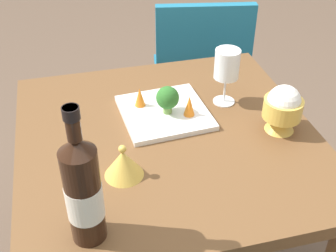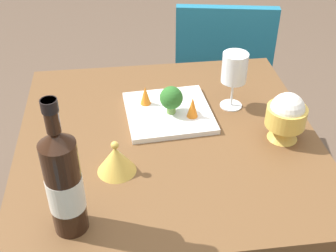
{
  "view_description": "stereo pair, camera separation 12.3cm",
  "coord_description": "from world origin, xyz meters",
  "px_view_note": "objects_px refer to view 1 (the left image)",
  "views": [
    {
      "loc": [
        0.24,
        0.96,
        1.48
      ],
      "look_at": [
        0.0,
        0.0,
        0.75
      ],
      "focal_mm": 46.98,
      "sensor_mm": 36.0,
      "label": 1
    },
    {
      "loc": [
        0.12,
        0.98,
        1.48
      ],
      "look_at": [
        0.0,
        0.0,
        0.75
      ],
      "focal_mm": 46.98,
      "sensor_mm": 36.0,
      "label": 2
    }
  ],
  "objects_px": {
    "chair_by_wall": "(201,68)",
    "carrot_garnish_left": "(189,106)",
    "wine_bottle": "(83,191)",
    "rice_bowl": "(283,108)",
    "serving_plate": "(164,112)",
    "broccoli_floret": "(168,98)",
    "wine_glass": "(227,65)",
    "rice_bowl_lid": "(123,163)",
    "carrot_garnish_right": "(140,97)"
  },
  "relations": [
    {
      "from": "chair_by_wall",
      "to": "carrot_garnish_left",
      "type": "distance_m",
      "value": 0.71
    },
    {
      "from": "wine_bottle",
      "to": "carrot_garnish_left",
      "type": "distance_m",
      "value": 0.5
    },
    {
      "from": "rice_bowl",
      "to": "serving_plate",
      "type": "relative_size",
      "value": 0.53
    },
    {
      "from": "rice_bowl",
      "to": "broccoli_floret",
      "type": "xyz_separation_m",
      "value": [
        0.3,
        -0.14,
        -0.01
      ]
    },
    {
      "from": "rice_bowl",
      "to": "serving_plate",
      "type": "bearing_deg",
      "value": -26.84
    },
    {
      "from": "wine_glass",
      "to": "broccoli_floret",
      "type": "height_order",
      "value": "wine_glass"
    },
    {
      "from": "rice_bowl",
      "to": "serving_plate",
      "type": "distance_m",
      "value": 0.34
    },
    {
      "from": "chair_by_wall",
      "to": "rice_bowl_lid",
      "type": "distance_m",
      "value": 0.97
    },
    {
      "from": "serving_plate",
      "to": "broccoli_floret",
      "type": "distance_m",
      "value": 0.06
    },
    {
      "from": "wine_glass",
      "to": "rice_bowl_lid",
      "type": "distance_m",
      "value": 0.45
    },
    {
      "from": "rice_bowl",
      "to": "rice_bowl_lid",
      "type": "distance_m",
      "value": 0.47
    },
    {
      "from": "wine_glass",
      "to": "rice_bowl",
      "type": "xyz_separation_m",
      "value": [
        -0.1,
        0.18,
        -0.05
      ]
    },
    {
      "from": "broccoli_floret",
      "to": "chair_by_wall",
      "type": "bearing_deg",
      "value": -116.9
    },
    {
      "from": "rice_bowl_lid",
      "to": "broccoli_floret",
      "type": "height_order",
      "value": "broccoli_floret"
    },
    {
      "from": "serving_plate",
      "to": "carrot_garnish_left",
      "type": "xyz_separation_m",
      "value": [
        -0.07,
        0.04,
        0.04
      ]
    },
    {
      "from": "chair_by_wall",
      "to": "rice_bowl_lid",
      "type": "xyz_separation_m",
      "value": [
        0.47,
        0.82,
        0.23
      ]
    },
    {
      "from": "wine_glass",
      "to": "broccoli_floret",
      "type": "distance_m",
      "value": 0.2
    },
    {
      "from": "chair_by_wall",
      "to": "broccoli_floret",
      "type": "distance_m",
      "value": 0.72
    },
    {
      "from": "wine_glass",
      "to": "carrot_garnish_right",
      "type": "distance_m",
      "value": 0.28
    },
    {
      "from": "carrot_garnish_left",
      "to": "carrot_garnish_right",
      "type": "distance_m",
      "value": 0.16
    },
    {
      "from": "rice_bowl",
      "to": "carrot_garnish_right",
      "type": "relative_size",
      "value": 2.4
    },
    {
      "from": "rice_bowl",
      "to": "rice_bowl_lid",
      "type": "relative_size",
      "value": 1.42
    },
    {
      "from": "wine_bottle",
      "to": "serving_plate",
      "type": "distance_m",
      "value": 0.5
    },
    {
      "from": "serving_plate",
      "to": "carrot_garnish_right",
      "type": "xyz_separation_m",
      "value": [
        0.07,
        -0.05,
        0.04
      ]
    },
    {
      "from": "rice_bowl_lid",
      "to": "broccoli_floret",
      "type": "xyz_separation_m",
      "value": [
        -0.17,
        -0.22,
        0.03
      ]
    },
    {
      "from": "chair_by_wall",
      "to": "serving_plate",
      "type": "height_order",
      "value": "chair_by_wall"
    },
    {
      "from": "rice_bowl_lid",
      "to": "serving_plate",
      "type": "distance_m",
      "value": 0.29
    },
    {
      "from": "rice_bowl_lid",
      "to": "chair_by_wall",
      "type": "bearing_deg",
      "value": -119.97
    },
    {
      "from": "chair_by_wall",
      "to": "rice_bowl",
      "type": "height_order",
      "value": "rice_bowl"
    },
    {
      "from": "rice_bowl_lid",
      "to": "carrot_garnish_right",
      "type": "xyz_separation_m",
      "value": [
        -0.1,
        -0.28,
        0.01
      ]
    },
    {
      "from": "rice_bowl_lid",
      "to": "carrot_garnish_right",
      "type": "relative_size",
      "value": 1.69
    },
    {
      "from": "wine_bottle",
      "to": "wine_glass",
      "type": "relative_size",
      "value": 1.86
    },
    {
      "from": "wine_bottle",
      "to": "rice_bowl",
      "type": "relative_size",
      "value": 2.34
    },
    {
      "from": "wine_bottle",
      "to": "wine_glass",
      "type": "xyz_separation_m",
      "value": [
        -0.46,
        -0.43,
        -0.0
      ]
    },
    {
      "from": "carrot_garnish_left",
      "to": "carrot_garnish_right",
      "type": "relative_size",
      "value": 1.08
    },
    {
      "from": "wine_bottle",
      "to": "broccoli_floret",
      "type": "bearing_deg",
      "value": -124.88
    },
    {
      "from": "wine_glass",
      "to": "rice_bowl",
      "type": "relative_size",
      "value": 1.26
    },
    {
      "from": "wine_glass",
      "to": "carrot_garnish_left",
      "type": "distance_m",
      "value": 0.17
    },
    {
      "from": "chair_by_wall",
      "to": "serving_plate",
      "type": "bearing_deg",
      "value": -107.09
    },
    {
      "from": "rice_bowl_lid",
      "to": "rice_bowl",
      "type": "bearing_deg",
      "value": -170.15
    },
    {
      "from": "rice_bowl_lid",
      "to": "broccoli_floret",
      "type": "relative_size",
      "value": 1.17
    },
    {
      "from": "wine_glass",
      "to": "serving_plate",
      "type": "distance_m",
      "value": 0.23
    },
    {
      "from": "chair_by_wall",
      "to": "carrot_garnish_right",
      "type": "distance_m",
      "value": 0.7
    },
    {
      "from": "rice_bowl",
      "to": "broccoli_floret",
      "type": "distance_m",
      "value": 0.33
    },
    {
      "from": "carrot_garnish_right",
      "to": "rice_bowl",
      "type": "bearing_deg",
      "value": 151.67
    },
    {
      "from": "wine_bottle",
      "to": "carrot_garnish_right",
      "type": "distance_m",
      "value": 0.5
    },
    {
      "from": "rice_bowl_lid",
      "to": "broccoli_floret",
      "type": "bearing_deg",
      "value": -127.42
    },
    {
      "from": "broccoli_floret",
      "to": "carrot_garnish_right",
      "type": "xyz_separation_m",
      "value": [
        0.07,
        -0.06,
        -0.02
      ]
    },
    {
      "from": "rice_bowl_lid",
      "to": "broccoli_floret",
      "type": "distance_m",
      "value": 0.28
    },
    {
      "from": "chair_by_wall",
      "to": "wine_bottle",
      "type": "xyz_separation_m",
      "value": [
        0.58,
        0.99,
        0.32
      ]
    }
  ]
}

